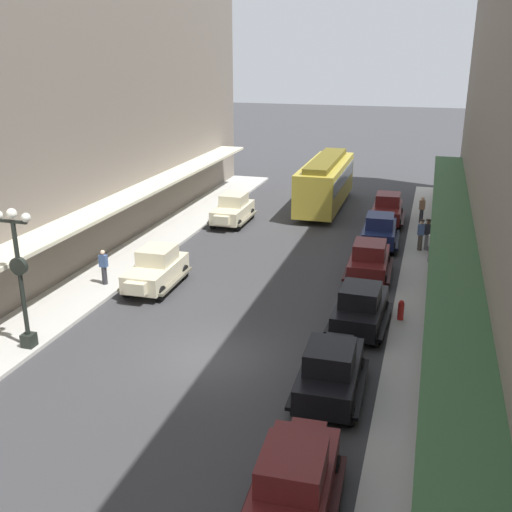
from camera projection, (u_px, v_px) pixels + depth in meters
ground_plane at (208, 357)px, 21.34m from camera, size 200.00×200.00×0.00m
sidewalk_left at (27, 329)px, 23.32m from camera, size 3.00×60.00×0.15m
sidewalk_right at (427, 387)px, 19.31m from camera, size 3.00×60.00×0.15m
parked_car_0 at (369, 259)px, 28.38m from camera, size 2.23×4.29×1.84m
parked_car_1 at (294, 481)px, 13.85m from camera, size 2.29×4.31×1.84m
parked_car_2 at (233, 209)px, 37.24m from camera, size 2.15×4.26×1.84m
parked_car_3 at (360, 306)px, 23.21m from camera, size 2.25×4.30×1.84m
parked_car_4 at (380, 230)px, 32.98m from camera, size 2.28×4.31×1.84m
parked_car_5 at (330, 369)px, 18.66m from camera, size 2.22×4.29×1.84m
parked_car_6 at (387, 209)px, 37.30m from camera, size 2.21×4.28×1.84m
parked_car_7 at (156, 268)px, 27.25m from camera, size 2.23×4.29×1.84m
streetcar at (325, 181)px, 40.49m from camera, size 2.59×9.62×3.46m
lamp_post_with_clock at (20, 273)px, 20.85m from camera, size 1.42×0.44×5.16m
fire_hydrant at (401, 310)px, 23.81m from camera, size 0.24×0.24×0.82m
pedestrian_0 at (104, 267)px, 27.25m from camera, size 0.36×0.24×1.64m
pedestrian_1 at (421, 234)px, 31.88m from camera, size 0.36×0.28×1.67m
pedestrian_2 at (422, 210)px, 36.90m from camera, size 0.36×0.24×1.64m
pedestrian_3 at (431, 246)px, 30.11m from camera, size 0.36×0.24×1.64m
pedestrian_4 at (427, 234)px, 31.93m from camera, size 0.36×0.28×1.67m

